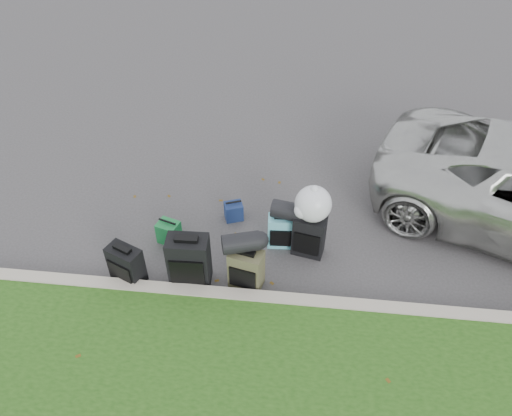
# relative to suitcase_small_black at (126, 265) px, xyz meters

# --- Properties ---
(ground) EXTENTS (120.00, 120.00, 0.00)m
(ground) POSITION_rel_suitcase_small_black_xyz_m (1.70, 0.79, -0.28)
(ground) COLOR #383535
(ground) RESTS_ON ground
(curb) EXTENTS (120.00, 0.18, 0.15)m
(curb) POSITION_rel_suitcase_small_black_xyz_m (1.70, -0.21, -0.21)
(curb) COLOR #9E937F
(curb) RESTS_ON ground
(suitcase_small_black) EXTENTS (0.51, 0.41, 0.56)m
(suitcase_small_black) POSITION_rel_suitcase_small_black_xyz_m (0.00, 0.00, 0.00)
(suitcase_small_black) COLOR black
(suitcase_small_black) RESTS_ON ground
(suitcase_large_black_left) EXTENTS (0.54, 0.34, 0.76)m
(suitcase_large_black_left) POSITION_rel_suitcase_small_black_xyz_m (0.83, 0.07, 0.10)
(suitcase_large_black_left) COLOR black
(suitcase_large_black_left) RESTS_ON ground
(suitcase_olive) EXTENTS (0.48, 0.36, 0.59)m
(suitcase_olive) POSITION_rel_suitcase_small_black_xyz_m (1.57, 0.08, 0.01)
(suitcase_olive) COLOR #3B3924
(suitcase_olive) RESTS_ON ground
(suitcase_teal) EXTENTS (0.37, 0.24, 0.52)m
(suitcase_teal) POSITION_rel_suitcase_small_black_xyz_m (1.97, 0.86, -0.02)
(suitcase_teal) COLOR teal
(suitcase_teal) RESTS_ON ground
(suitcase_large_black_right) EXTENTS (0.48, 0.34, 0.65)m
(suitcase_large_black_right) POSITION_rel_suitcase_small_black_xyz_m (2.36, 0.75, 0.04)
(suitcase_large_black_right) COLOR black
(suitcase_large_black_right) RESTS_ON ground
(tote_green) EXTENTS (0.35, 0.32, 0.34)m
(tote_green) POSITION_rel_suitcase_small_black_xyz_m (0.37, 0.76, -0.11)
(tote_green) COLOR #1A7737
(tote_green) RESTS_ON ground
(tote_navy) EXTENTS (0.32, 0.28, 0.28)m
(tote_navy) POSITION_rel_suitcase_small_black_xyz_m (1.23, 1.33, -0.14)
(tote_navy) COLOR navy
(tote_navy) RESTS_ON ground
(duffel_left) EXTENTS (0.53, 0.38, 0.26)m
(duffel_left) POSITION_rel_suitcase_small_black_xyz_m (1.51, 0.14, 0.44)
(duffel_left) COLOR black
(duffel_left) RESTS_ON suitcase_olive
(duffel_right) EXTENTS (0.50, 0.34, 0.26)m
(duffel_right) POSITION_rel_suitcase_small_black_xyz_m (2.06, 0.87, 0.36)
(duffel_right) COLOR black
(duffel_right) RESTS_ON suitcase_teal
(trash_bag) EXTENTS (0.49, 0.49, 0.49)m
(trash_bag) POSITION_rel_suitcase_small_black_xyz_m (2.38, 0.77, 0.61)
(trash_bag) COLOR silver
(trash_bag) RESTS_ON suitcase_large_black_right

